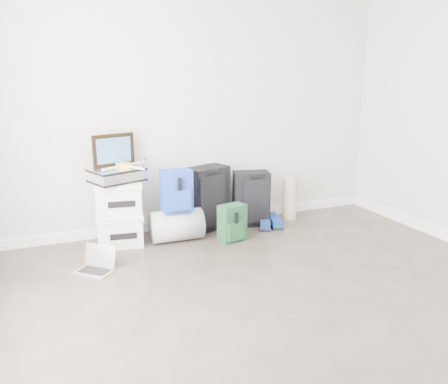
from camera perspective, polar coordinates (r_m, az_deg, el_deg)
name	(u,v)px	position (r m, az deg, el deg)	size (l,w,h in m)	color
ground	(317,336)	(3.36, 11.11, -16.60)	(5.00, 5.00, 0.00)	#322A24
room_envelope	(330,69)	(2.89, 12.63, 14.23)	(4.52, 5.02, 2.71)	beige
boxes_stack	(119,213)	(4.83, -12.51, -2.51)	(0.50, 0.43, 0.65)	silver
briefcase	(117,175)	(4.73, -12.77, 2.02)	(0.47, 0.35, 0.14)	#B2B2B7
painting	(114,150)	(4.79, -13.14, 4.92)	(0.42, 0.13, 0.32)	black
drone	(125,165)	(4.71, -11.83, 3.16)	(0.49, 0.49, 0.05)	gold
duffel_bag	(177,225)	(4.90, -5.71, -4.01)	(0.32, 0.32, 0.52)	#93969B
blue_backpack	(177,192)	(4.77, -5.71, 0.06)	(0.31, 0.23, 0.42)	#1A27A9
large_suitcase	(208,198)	(5.17, -1.96, -0.78)	(0.51, 0.42, 0.70)	black
green_backpack	(232,223)	(4.87, 1.03, -3.81)	(0.30, 0.25, 0.38)	#14381D
carry_on	(252,199)	(5.32, 3.34, -0.81)	(0.43, 0.34, 0.61)	black
shoes	(270,223)	(5.33, 5.57, -3.73)	(0.34, 0.31, 0.10)	black
rolled_rug	(290,198)	(5.60, 7.90, -0.73)	(0.17, 0.17, 0.50)	tan
laptop	(97,265)	(4.36, -15.07, -8.47)	(0.37, 0.37, 0.22)	silver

